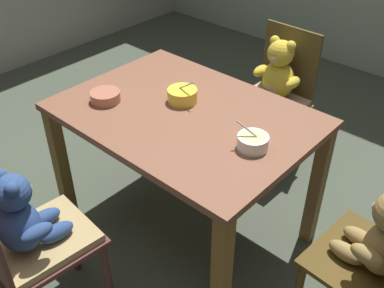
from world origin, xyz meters
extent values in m
cube|color=#454D3E|center=(0.00, 0.00, -0.02)|extent=(5.20, 5.20, 0.04)
cube|color=brown|center=(0.00, 0.00, 0.74)|extent=(1.18, 0.85, 0.03)
cube|color=brown|center=(-0.55, -0.38, 0.36)|extent=(0.06, 0.06, 0.72)
cube|color=brown|center=(0.55, -0.38, 0.36)|extent=(0.06, 0.06, 0.72)
cube|color=brown|center=(-0.55, 0.38, 0.36)|extent=(0.06, 0.06, 0.72)
cube|color=brown|center=(0.55, 0.38, 0.36)|extent=(0.06, 0.06, 0.72)
cube|color=#552C27|center=(-0.08, -0.78, 0.43)|extent=(0.40, 0.45, 0.02)
cylinder|color=#552C27|center=(0.09, -0.61, 0.21)|extent=(0.04, 0.04, 0.42)
cylinder|color=#552C27|center=(-0.22, -0.58, 0.21)|extent=(0.04, 0.04, 0.42)
cylinder|color=#552C27|center=(-0.25, -0.94, 0.21)|extent=(0.04, 0.04, 0.42)
cube|color=tan|center=(-0.08, -0.78, 0.46)|extent=(0.37, 0.41, 0.04)
ellipsoid|color=navy|center=(-0.09, -0.85, 0.59)|extent=(0.21, 0.18, 0.22)
ellipsoid|color=beige|center=(-0.08, -0.80, 0.58)|extent=(0.11, 0.07, 0.13)
sphere|color=navy|center=(-0.09, -0.84, 0.76)|extent=(0.14, 0.14, 0.14)
ellipsoid|color=beige|center=(-0.08, -0.79, 0.75)|extent=(0.06, 0.05, 0.04)
sphere|color=navy|center=(-0.04, -0.85, 0.81)|extent=(0.05, 0.05, 0.05)
sphere|color=navy|center=(-0.14, -0.84, 0.81)|extent=(0.05, 0.05, 0.05)
ellipsoid|color=navy|center=(0.02, -0.83, 0.62)|extent=(0.07, 0.13, 0.06)
ellipsoid|color=navy|center=(-0.20, -0.82, 0.62)|extent=(0.07, 0.13, 0.06)
ellipsoid|color=navy|center=(-0.02, -0.74, 0.51)|extent=(0.08, 0.15, 0.07)
ellipsoid|color=navy|center=(-0.13, -0.73, 0.51)|extent=(0.08, 0.15, 0.07)
cube|color=#483B1C|center=(-0.01, 0.78, 0.43)|extent=(0.42, 0.38, 0.02)
cube|color=#483B1C|center=(-0.01, 0.95, 0.67)|extent=(0.38, 0.03, 0.45)
cylinder|color=#483B1C|center=(-0.19, 0.63, 0.21)|extent=(0.04, 0.04, 0.42)
cylinder|color=#483B1C|center=(0.16, 0.62, 0.21)|extent=(0.04, 0.04, 0.42)
cylinder|color=#483B1C|center=(-0.18, 0.93, 0.21)|extent=(0.04, 0.04, 0.42)
cylinder|color=#483B1C|center=(0.16, 0.93, 0.21)|extent=(0.04, 0.04, 0.42)
cube|color=tan|center=(-0.01, 0.78, 0.46)|extent=(0.38, 0.35, 0.04)
ellipsoid|color=gold|center=(-0.01, 0.84, 0.60)|extent=(0.20, 0.18, 0.23)
ellipsoid|color=#C8B097|center=(-0.01, 0.79, 0.58)|extent=(0.11, 0.06, 0.14)
sphere|color=gold|center=(-0.01, 0.83, 0.77)|extent=(0.16, 0.16, 0.16)
ellipsoid|color=#C8B097|center=(-0.01, 0.77, 0.76)|extent=(0.06, 0.06, 0.05)
sphere|color=gold|center=(-0.07, 0.84, 0.83)|extent=(0.06, 0.06, 0.06)
sphere|color=gold|center=(0.04, 0.84, 0.83)|extent=(0.06, 0.06, 0.06)
ellipsoid|color=gold|center=(-0.13, 0.82, 0.62)|extent=(0.07, 0.13, 0.06)
ellipsoid|color=gold|center=(0.10, 0.81, 0.62)|extent=(0.07, 0.13, 0.06)
ellipsoid|color=gold|center=(-0.07, 0.72, 0.52)|extent=(0.07, 0.15, 0.07)
ellipsoid|color=gold|center=(0.04, 0.72, 0.52)|extent=(0.07, 0.15, 0.07)
cube|color=#4F3A15|center=(0.94, 0.03, 0.43)|extent=(0.40, 0.44, 0.02)
cylinder|color=#4F3A15|center=(0.80, 0.22, 0.21)|extent=(0.04, 0.04, 0.42)
ellipsoid|color=beige|center=(0.95, 0.03, 0.55)|extent=(0.07, 0.11, 0.14)
ellipsoid|color=beige|center=(0.94, 0.03, 0.72)|extent=(0.06, 0.07, 0.05)
ellipsoid|color=olive|center=(0.97, -0.09, 0.59)|extent=(0.13, 0.07, 0.06)
ellipsoid|color=olive|center=(0.89, 0.09, 0.48)|extent=(0.15, 0.08, 0.07)
ellipsoid|color=olive|center=(0.88, -0.02, 0.48)|extent=(0.15, 0.08, 0.07)
cylinder|color=yellow|center=(-0.08, 0.06, 0.79)|extent=(0.14, 0.14, 0.06)
cylinder|color=yellow|center=(-0.08, 0.06, 0.76)|extent=(0.08, 0.08, 0.01)
cylinder|color=beige|center=(-0.08, 0.06, 0.82)|extent=(0.12, 0.12, 0.01)
cylinder|color=#BCBCC1|center=(-0.04, 0.06, 0.86)|extent=(0.10, 0.01, 0.07)
ellipsoid|color=#BCBCC1|center=(-0.09, 0.06, 0.81)|extent=(0.03, 0.02, 0.01)
cylinder|color=#B26B52|center=(-0.35, -0.18, 0.78)|extent=(0.15, 0.15, 0.05)
cylinder|color=#B26B52|center=(-0.35, -0.18, 0.76)|extent=(0.08, 0.08, 0.01)
cylinder|color=beige|center=(-0.35, -0.18, 0.80)|extent=(0.12, 0.12, 0.01)
cylinder|color=white|center=(0.40, -0.02, 0.79)|extent=(0.13, 0.13, 0.06)
cylinder|color=white|center=(0.40, -0.02, 0.76)|extent=(0.07, 0.07, 0.01)
cylinder|color=#C8BD88|center=(0.40, -0.02, 0.81)|extent=(0.11, 0.11, 0.01)
cylinder|color=#BCBCC1|center=(0.38, -0.04, 0.85)|extent=(0.09, 0.05, 0.07)
ellipsoid|color=#BCBCC1|center=(0.41, -0.02, 0.81)|extent=(0.04, 0.03, 0.01)
camera|label=1|loc=(1.23, -1.32, 1.86)|focal=42.42mm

